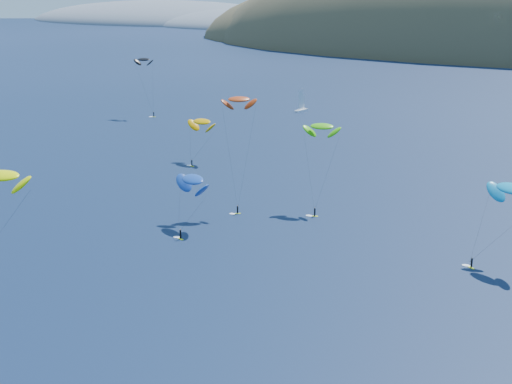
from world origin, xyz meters
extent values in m
ellipsoid|color=#3D3526|center=(-140.00, 590.00, -7.20)|extent=(340.00, 240.00, 120.00)
ellipsoid|color=slate|center=(-480.00, 760.00, -3.60)|extent=(400.00, 240.00, 60.00)
ellipsoid|color=slate|center=(-340.00, 720.00, -2.64)|extent=(240.00, 180.00, 44.00)
cube|color=white|center=(-57.54, 220.14, 0.32)|extent=(3.27, 7.01, 0.81)
cylinder|color=white|center=(-57.54, 220.59, 5.06)|extent=(0.13, 0.13, 9.48)
cube|color=#E6FC1C|center=(-50.85, 122.14, 0.04)|extent=(1.61, 0.79, 0.09)
cylinder|color=black|center=(-50.85, 122.14, 1.01)|extent=(0.36, 0.36, 1.65)
sphere|color=#8C6047|center=(-50.85, 122.14, 1.97)|extent=(0.28, 0.28, 0.28)
ellipsoid|color=#D59500|center=(-51.81, 129.95, 11.87)|extent=(10.77, 6.79, 5.57)
ellipsoid|color=#EBFF00|center=(-32.65, 32.56, 21.39)|extent=(10.68, 7.66, 5.42)
cube|color=#E6FC1C|center=(-1.47, 95.38, 0.04)|extent=(1.62, 0.73, 0.09)
cylinder|color=black|center=(-1.47, 95.38, 1.02)|extent=(0.37, 0.37, 1.67)
sphere|color=#8C6047|center=(-1.47, 95.38, 2.00)|extent=(0.28, 0.28, 0.28)
ellipsoid|color=#43C20C|center=(-3.75, 104.44, 19.31)|extent=(9.11, 5.46, 4.76)
cube|color=#E6FC1C|center=(36.63, 80.01, 0.04)|extent=(1.55, 1.26, 0.09)
cylinder|color=black|center=(36.63, 80.01, 1.03)|extent=(0.37, 0.37, 1.67)
sphere|color=#8C6047|center=(36.63, 80.01, 2.00)|extent=(0.28, 0.28, 0.28)
ellipsoid|color=#0583BB|center=(41.72, 86.12, 14.78)|extent=(11.39, 9.92, 5.84)
cube|color=#E6FC1C|center=(-18.35, 89.17, 0.04)|extent=(1.47, 1.21, 0.08)
cylinder|color=black|center=(-18.35, 89.17, 0.98)|extent=(0.35, 0.35, 1.60)
sphere|color=#8C6047|center=(-18.35, 89.17, 1.91)|extent=(0.27, 0.27, 0.27)
ellipsoid|color=#A5320D|center=(-21.21, 95.73, 25.75)|extent=(8.54, 7.51, 4.39)
cube|color=#E6FC1C|center=(-21.18, 68.77, 0.05)|extent=(1.70, 1.20, 0.09)
cylinder|color=black|center=(-21.18, 68.77, 1.09)|extent=(0.39, 0.39, 1.78)
sphere|color=#8C6047|center=(-21.18, 68.77, 2.12)|extent=(0.30, 0.30, 0.30)
ellipsoid|color=#143B95|center=(-23.80, 78.41, 10.37)|extent=(12.04, 9.56, 6.10)
cube|color=#E6FC1C|center=(-104.98, 182.13, 0.04)|extent=(1.68, 0.68, 0.09)
cylinder|color=black|center=(-104.98, 182.13, 1.07)|extent=(0.38, 0.38, 1.74)
sphere|color=#8C6047|center=(-104.98, 182.13, 2.08)|extent=(0.29, 0.29, 0.29)
ellipsoid|color=black|center=(-110.55, 184.74, 22.18)|extent=(8.31, 4.67, 4.40)
camera|label=1|loc=(55.66, -50.42, 52.56)|focal=50.00mm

